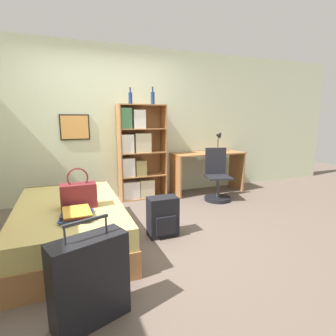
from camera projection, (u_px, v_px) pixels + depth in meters
The scene contains 13 objects.
ground_plane at pixel (129, 234), 3.21m from camera, with size 14.00×14.00×0.00m, color #66564C.
wall_back at pixel (105, 124), 4.45m from camera, with size 10.00×0.09×2.60m.
bed at pixel (70, 223), 2.94m from camera, with size 1.12×1.89×0.47m.
handbag at pixel (79, 195), 2.75m from camera, with size 0.36×0.17×0.42m.
book_stack_on_bed at pixel (76, 214), 2.47m from camera, with size 0.34×0.38×0.07m.
suitcase at pixel (90, 280), 1.78m from camera, with size 0.55×0.37×0.75m.
bookcase at pixel (137, 156), 4.52m from camera, with size 0.81×0.33×1.62m.
bottle_green at pixel (130, 98), 4.30m from camera, with size 0.06×0.06×0.27m.
bottle_brown at pixel (153, 98), 4.42m from camera, with size 0.07×0.07×0.29m.
desk at pixel (208, 164), 4.96m from camera, with size 1.37×0.53×0.76m.
desk_lamp at pixel (220, 138), 5.02m from camera, with size 0.18×0.13×0.40m.
desk_chair at pixel (217, 183), 4.53m from camera, with size 0.50×0.50×0.89m.
backpack at pixel (163, 217), 3.13m from camera, with size 0.35×0.24×0.48m.
Camera 1 is at (-0.66, -2.97, 1.39)m, focal length 28.00 mm.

